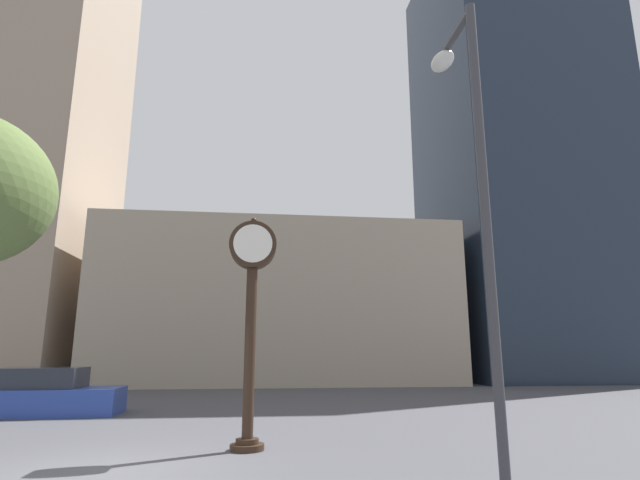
% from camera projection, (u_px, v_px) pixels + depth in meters
% --- Properties ---
extents(ground_plane, '(200.00, 200.00, 0.00)m').
position_uv_depth(ground_plane, '(93.00, 473.00, 7.92)').
color(ground_plane, '#424247').
extents(building_tall_tower, '(11.08, 12.00, 38.09)m').
position_uv_depth(building_tall_tower, '(23.00, 91.00, 33.70)').
color(building_tall_tower, gray).
rests_on(building_tall_tower, ground_plane).
extents(building_storefront_row, '(20.89, 12.00, 9.35)m').
position_uv_depth(building_storefront_row, '(277.00, 308.00, 32.63)').
color(building_storefront_row, gray).
rests_on(building_storefront_row, ground_plane).
extents(building_glass_modern, '(11.88, 12.00, 32.55)m').
position_uv_depth(building_glass_modern, '(514.00, 154.00, 37.22)').
color(building_glass_modern, '#1E2838').
rests_on(building_glass_modern, ground_plane).
extents(street_clock, '(0.99, 0.67, 4.70)m').
position_uv_depth(street_clock, '(252.00, 290.00, 10.40)').
color(street_clock, black).
rests_on(street_clock, ground_plane).
extents(car_blue, '(4.37, 2.09, 1.40)m').
position_uv_depth(car_blue, '(45.00, 395.00, 15.15)').
color(car_blue, '#28429E').
rests_on(car_blue, ground_plane).
extents(street_lamp_right, '(0.36, 1.57, 7.04)m').
position_uv_depth(street_lamp_right, '(471.00, 164.00, 7.41)').
color(street_lamp_right, '#38383D').
rests_on(street_lamp_right, ground_plane).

